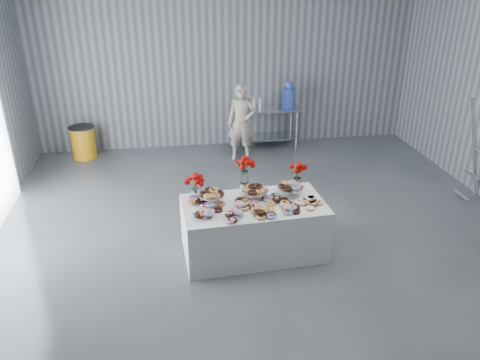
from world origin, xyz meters
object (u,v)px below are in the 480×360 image
object	(u,v)px
prep_table	(265,121)
person	(241,123)
water_jug	(289,95)
display_table	(254,228)
trash_barrel	(83,142)

from	to	relation	value
prep_table	person	xyz separation A→B (m)	(-0.59, -0.55, 0.15)
water_jug	display_table	bearing A→B (deg)	-110.04
trash_barrel	person	bearing A→B (deg)	-9.68
prep_table	water_jug	world-z (taller)	water_jug
water_jug	person	xyz separation A→B (m)	(-1.09, -0.55, -0.38)
prep_table	trash_barrel	size ratio (longest dim) A/B	2.25
person	trash_barrel	bearing A→B (deg)	-177.33
water_jug	trash_barrel	distance (m)	4.38
water_jug	person	bearing A→B (deg)	-153.38
person	trash_barrel	world-z (taller)	person
prep_table	display_table	bearing A→B (deg)	-103.48
prep_table	trash_barrel	bearing A→B (deg)	-180.00
display_table	prep_table	xyz separation A→B (m)	(0.96, 4.00, 0.24)
person	trash_barrel	size ratio (longest dim) A/B	2.31
person	water_jug	bearing A→B (deg)	38.96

